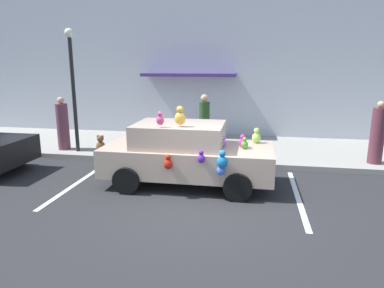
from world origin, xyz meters
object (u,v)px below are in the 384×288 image
object	(u,v)px
street_lamp_post	(73,78)
pedestrian_walking_past	(63,126)
pedestrian_near_shopfront	(377,135)
pedestrian_by_lamp	(204,124)
plush_covered_car	(186,154)
teddy_bear_on_sidewalk	(101,145)

from	to	relation	value
street_lamp_post	pedestrian_walking_past	world-z (taller)	street_lamp_post
pedestrian_near_shopfront	pedestrian_by_lamp	distance (m)	5.15
plush_covered_car	teddy_bear_on_sidewalk	bearing A→B (deg)	147.50
teddy_bear_on_sidewalk	pedestrian_by_lamp	size ratio (longest dim) A/B	0.32
teddy_bear_on_sidewalk	pedestrian_near_shopfront	size ratio (longest dim) A/B	0.32
street_lamp_post	pedestrian_by_lamp	xyz separation A→B (m)	(4.08, 0.92, -1.51)
pedestrian_near_shopfront	pedestrian_by_lamp	size ratio (longest dim) A/B	0.98
street_lamp_post	pedestrian_by_lamp	bearing A→B (deg)	12.77
pedestrian_near_shopfront	street_lamp_post	bearing A→B (deg)	-178.85
plush_covered_car	teddy_bear_on_sidewalk	world-z (taller)	plush_covered_car
plush_covered_car	pedestrian_by_lamp	world-z (taller)	plush_covered_car
pedestrian_by_lamp	street_lamp_post	bearing A→B (deg)	-167.23
pedestrian_near_shopfront	pedestrian_by_lamp	xyz separation A→B (m)	(-5.09, 0.74, 0.03)
pedestrian_near_shopfront	plush_covered_car	bearing A→B (deg)	-155.80
plush_covered_car	pedestrian_walking_past	bearing A→B (deg)	153.74
street_lamp_post	teddy_bear_on_sidewalk	bearing A→B (deg)	-4.85
street_lamp_post	pedestrian_walking_past	bearing A→B (deg)	163.79
teddy_bear_on_sidewalk	pedestrian_walking_past	xyz separation A→B (m)	(-1.42, 0.24, 0.54)
plush_covered_car	street_lamp_post	distance (m)	4.89
street_lamp_post	pedestrian_near_shopfront	world-z (taller)	street_lamp_post
pedestrian_near_shopfront	pedestrian_walking_past	xyz separation A→B (m)	(-9.75, -0.02, -0.02)
teddy_bear_on_sidewalk	street_lamp_post	world-z (taller)	street_lamp_post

